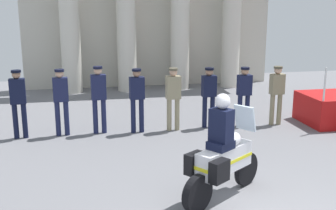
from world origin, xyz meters
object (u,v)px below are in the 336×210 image
officer_in_row_6 (244,92)px  officer_in_row_7 (277,91)px  officer_in_row_1 (61,97)px  officer_in_row_5 (209,92)px  officer_in_row_0 (18,98)px  officer_in_row_2 (99,94)px  officer_in_row_3 (137,95)px  officer_in_row_4 (173,94)px  motorcycle_with_rider (222,156)px

officer_in_row_6 → officer_in_row_7: (0.94, -0.07, 0.01)m
officer_in_row_1 → officer_in_row_5: (3.93, -0.02, -0.04)m
officer_in_row_0 → officer_in_row_1: (1.04, 0.03, -0.01)m
officer_in_row_0 → officer_in_row_2: (2.00, 0.04, 0.02)m
officer_in_row_3 → officer_in_row_6: 2.99m
officer_in_row_4 → motorcycle_with_rider: motorcycle_with_rider is taller
officer_in_row_0 → officer_in_row_3: bearing=174.0°
officer_in_row_2 → officer_in_row_5: size_ratio=1.07×
officer_in_row_0 → officer_in_row_7: bearing=174.7°
officer_in_row_2 → officer_in_row_5: bearing=175.0°
officer_in_row_2 → motorcycle_with_rider: 4.75m
officer_in_row_3 → officer_in_row_2: bearing=-11.8°
officer_in_row_2 → officer_in_row_5: 2.97m
officer_in_row_4 → officer_in_row_1: bearing=-6.6°
officer_in_row_1 → officer_in_row_2: bearing=176.3°
officer_in_row_6 → motorcycle_with_rider: bearing=60.0°
officer_in_row_7 → officer_in_row_1: bearing=-5.7°
officer_in_row_3 → officer_in_row_7: 3.92m
officer_in_row_2 → motorcycle_with_rider: size_ratio=0.94×
officer_in_row_1 → officer_in_row_2: (0.96, 0.01, 0.03)m
officer_in_row_0 → officer_in_row_1: bearing=177.3°
officer_in_row_5 → officer_in_row_6: 1.00m
officer_in_row_2 → officer_in_row_4: bearing=172.0°
officer_in_row_1 → officer_in_row_4: officer_in_row_1 is taller
officer_in_row_6 → officer_in_row_7: bearing=171.3°
officer_in_row_5 → officer_in_row_7: size_ratio=1.00×
officer_in_row_1 → officer_in_row_0: bearing=-2.7°
officer_in_row_5 → officer_in_row_4: bearing=0.8°
officer_in_row_1 → motorcycle_with_rider: size_ratio=0.91×
officer_in_row_0 → officer_in_row_7: size_ratio=1.05×
officer_in_row_3 → officer_in_row_4: (0.97, 0.00, -0.01)m
officer_in_row_7 → motorcycle_with_rider: 5.14m
officer_in_row_1 → officer_in_row_2: officer_in_row_2 is taller
officer_in_row_1 → officer_in_row_3: size_ratio=1.02×
officer_in_row_6 → officer_in_row_4: bearing=-3.0°
officer_in_row_6 → motorcycle_with_rider: motorcycle_with_rider is taller
officer_in_row_6 → officer_in_row_7: size_ratio=0.99×
officer_in_row_7 → officer_in_row_6: bearing=-8.7°
officer_in_row_3 → officer_in_row_5: size_ratio=1.02×
officer_in_row_0 → officer_in_row_2: bearing=176.8°
officer_in_row_5 → officer_in_row_1: bearing=-4.7°
officer_in_row_0 → officer_in_row_3: (2.98, -0.08, -0.02)m
motorcycle_with_rider → officer_in_row_3: bearing=66.9°
officer_in_row_0 → officer_in_row_4: officer_in_row_0 is taller
officer_in_row_3 → officer_in_row_4: officer_in_row_3 is taller
officer_in_row_3 → officer_in_row_5: officer_in_row_3 is taller
officer_in_row_4 → officer_in_row_5: 1.02m
officer_in_row_4 → officer_in_row_6: 2.02m
officer_in_row_0 → officer_in_row_2: officer_in_row_2 is taller
officer_in_row_4 → officer_in_row_0: bearing=-5.6°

